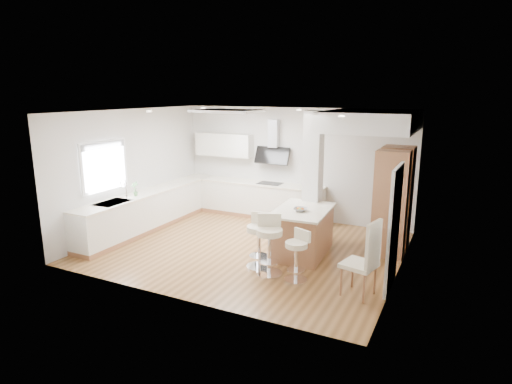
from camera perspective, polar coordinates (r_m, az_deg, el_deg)
The scene contains 18 objects.
ground at distance 9.01m, azimuth -1.08°, elevation -7.41°, with size 6.00×6.00×0.00m, color olive.
ceiling at distance 9.01m, azimuth -1.08°, elevation -7.41°, with size 6.00×5.00×0.02m, color white.
wall_back at distance 10.86m, azimuth 4.96°, elevation 3.77°, with size 6.00×0.04×2.80m, color beige.
wall_left at distance 10.32m, azimuth -16.10°, elevation 2.80°, with size 0.04×5.00×2.80m, color beige.
wall_right at distance 7.74m, azimuth 19.01°, elevation -0.76°, with size 0.04×5.00×2.80m, color beige.
skylight at distance 9.35m, azimuth -3.82°, elevation 10.72°, with size 4.10×2.10×0.06m.
window_left at distance 9.61m, azimuth -19.61°, elevation 3.59°, with size 0.06×1.28×1.07m.
doorway_right at distance 7.28m, azimuth 17.93°, elevation -4.83°, with size 0.05×1.00×2.10m.
counter_left at distance 10.50m, azimuth -13.72°, elevation -2.16°, with size 0.63×4.50×1.35m.
counter_back at distance 11.11m, azimuth -0.03°, elevation 0.33°, with size 3.62×0.63×2.50m.
pillar at distance 9.07m, azimuth 7.56°, elevation 1.83°, with size 0.35×0.35×2.80m.
soffit at distance 9.08m, azimuth 15.09°, elevation 9.15°, with size 1.78×2.20×0.40m.
oven_column at distance 9.05m, azimuth 17.86°, elevation -1.01°, with size 0.63×1.21×2.10m.
peninsula at distance 8.58m, azimuth 6.15°, elevation -5.24°, with size 1.10×1.58×1.00m.
bar_stool_a at distance 7.86m, azimuth 0.42°, elevation -6.10°, with size 0.51×0.51×1.02m.
bar_stool_b at distance 7.57m, azimuth 1.78°, elevation -6.64°, with size 0.64×0.64×1.07m.
bar_stool_c at distance 7.38m, azimuth 5.49°, elevation -8.08°, with size 0.52×0.52×0.89m.
dining_chair at distance 6.93m, azimuth 14.47°, elevation -8.36°, with size 0.59×0.59×1.27m.
Camera 1 is at (3.88, -7.49, 3.18)m, focal length 30.00 mm.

